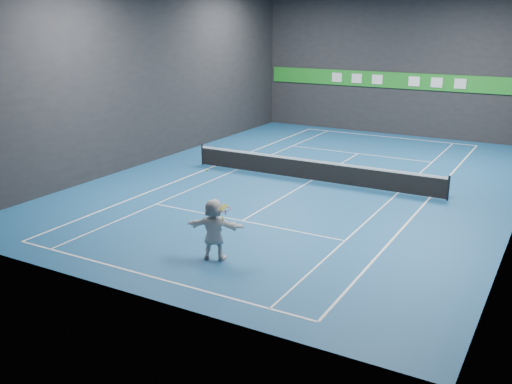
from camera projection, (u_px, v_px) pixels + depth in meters
The scene contains 18 objects.
ground at pixel (312, 181), 26.79m from camera, with size 26.00×26.00×0.00m, color navy.
wall_back at pixel (397, 64), 36.31m from camera, with size 18.00×0.10×9.00m, color black.
wall_front at pixel (110, 132), 14.65m from camera, with size 18.00×0.10×9.00m, color black.
wall_left at pixel (156, 75), 29.71m from camera, with size 0.10×26.00×9.00m, color black.
baseline_near at pixel (147, 276), 16.89m from camera, with size 10.98×0.08×0.01m, color white.
baseline_far at pixel (387, 137), 36.70m from camera, with size 10.98×0.08×0.01m, color white.
sideline_doubles_left at pixel (214, 166), 29.37m from camera, with size 0.08×23.78×0.01m, color white.
sideline_doubles_right at pixel (430, 198), 24.21m from camera, with size 0.08×23.78×0.01m, color white.
sideline_singles_left at pixel (237, 170), 28.72m from camera, with size 0.06×23.78×0.01m, color white.
sideline_singles_right at pixel (398, 193), 24.86m from camera, with size 0.06×23.78×0.01m, color white.
service_line_near at pixel (242, 221), 21.46m from camera, with size 8.23×0.06×0.01m, color white.
service_line_far at pixel (358, 154), 32.13m from camera, with size 8.23×0.06×0.01m, color white.
center_service_line at pixel (312, 180), 26.79m from camera, with size 0.06×12.80×0.01m, color white.
player at pixel (214, 229), 17.80m from camera, with size 1.84×0.59×1.99m, color silver.
tennis_ball at pixel (207, 170), 17.31m from camera, with size 0.06×0.06×0.06m, color #C1D323.
tennis_net at pixel (312, 169), 26.64m from camera, with size 12.50×0.10×1.07m.
sponsor_banner at pixel (396, 80), 36.55m from camera, with size 17.64×0.11×1.00m.
tennis_racket at pixel (225, 211), 17.46m from camera, with size 0.47×0.40×0.65m.
Camera 1 is at (10.38, -23.75, 7.30)m, focal length 40.00 mm.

